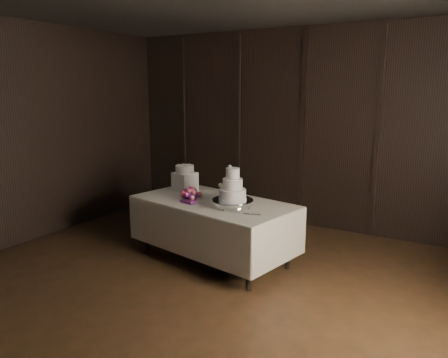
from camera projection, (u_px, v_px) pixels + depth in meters
room at (156, 162)px, 3.67m from camera, size 6.08×7.08×3.08m
display_table at (214, 228)px, 5.40m from camera, size 2.15×1.40×0.76m
cake_stand at (233, 203)px, 5.04m from camera, size 0.52×0.52×0.09m
wedding_cake at (230, 187)px, 5.00m from camera, size 0.36×0.31×0.37m
bouquet at (191, 195)px, 5.35m from camera, size 0.39×0.47×0.20m
box_pedestal at (185, 182)px, 5.82m from camera, size 0.31×0.31×0.25m
small_cake at (185, 169)px, 5.78m from camera, size 0.28×0.28×0.10m
cake_knife at (241, 213)px, 4.78m from camera, size 0.37×0.06×0.01m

